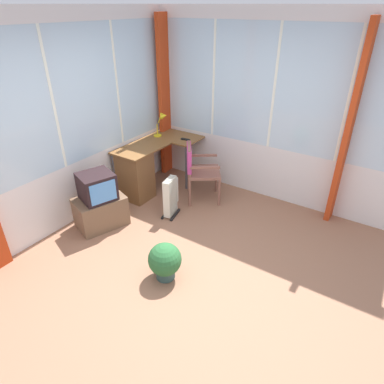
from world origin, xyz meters
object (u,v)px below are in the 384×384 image
(tv_remote, at_px, (185,139))
(wooden_armchair, at_px, (196,165))
(potted_plant, at_px, (165,261))
(space_heater, at_px, (171,196))
(desk, at_px, (138,171))
(tv_on_stand, at_px, (100,203))
(desk_lamp, at_px, (162,120))

(tv_remote, xyz_separation_m, wooden_armchair, (-0.35, -0.43, -0.21))
(tv_remote, xyz_separation_m, potted_plant, (-1.99, -1.09, -0.55))
(space_heater, xyz_separation_m, potted_plant, (-1.08, -0.72, -0.06))
(desk, distance_m, tv_remote, 0.92)
(tv_remote, relative_size, space_heater, 0.26)
(tv_remote, bearing_deg, potted_plant, -157.51)
(desk, height_order, space_heater, desk)
(tv_remote, height_order, tv_on_stand, tv_remote)
(wooden_armchair, bearing_deg, potted_plant, -157.98)
(desk, bearing_deg, desk_lamp, 4.92)
(desk, relative_size, potted_plant, 3.15)
(tv_on_stand, bearing_deg, space_heater, -40.58)
(desk_lamp, relative_size, space_heater, 0.67)
(desk, xyz_separation_m, potted_plant, (-1.24, -1.47, -0.18))
(desk_lamp, distance_m, wooden_armchair, 1.03)
(desk, height_order, potted_plant, desk)
(space_heater, relative_size, potted_plant, 1.32)
(tv_remote, height_order, potted_plant, tv_remote)
(wooden_armchair, bearing_deg, tv_on_stand, 152.16)
(space_heater, bearing_deg, desk_lamp, 42.36)
(desk_lamp, xyz_separation_m, space_heater, (-0.89, -0.81, -0.73))
(desk, bearing_deg, wooden_armchair, -63.56)
(tv_remote, relative_size, potted_plant, 0.34)
(wooden_armchair, bearing_deg, space_heater, 174.64)
(tv_remote, distance_m, space_heater, 1.10)
(desk, bearing_deg, tv_on_stand, -172.90)
(tv_on_stand, xyz_separation_m, space_heater, (0.74, -0.64, -0.05))
(potted_plant, bearing_deg, wooden_armchair, 22.02)
(desk, xyz_separation_m, tv_remote, (0.75, -0.38, 0.36))
(desk_lamp, bearing_deg, tv_remote, -86.83)
(desk_lamp, height_order, space_heater, desk_lamp)
(desk_lamp, xyz_separation_m, wooden_armchair, (-0.33, -0.87, -0.46))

